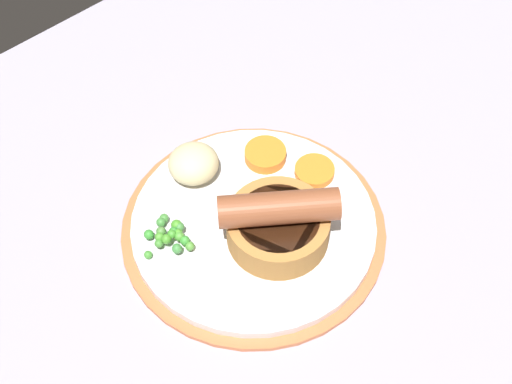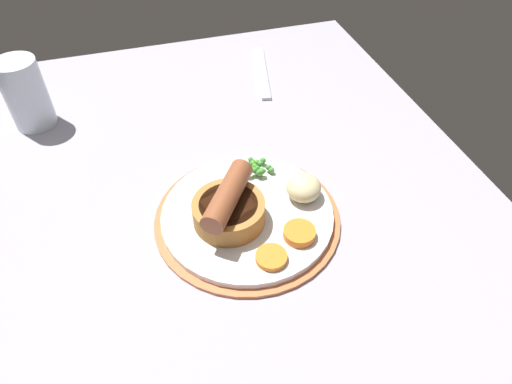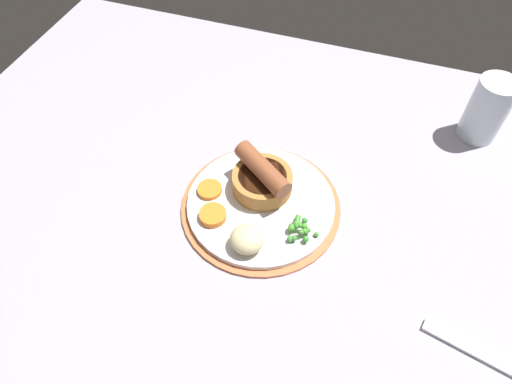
% 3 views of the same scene
% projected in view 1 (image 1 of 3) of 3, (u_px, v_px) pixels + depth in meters
% --- Properties ---
extents(dining_table, '(1.10, 0.80, 0.03)m').
position_uv_depth(dining_table, '(317.00, 252.00, 0.79)').
color(dining_table, '#9E99AD').
rests_on(dining_table, ground).
extents(dinner_plate, '(0.24, 0.24, 0.01)m').
position_uv_depth(dinner_plate, '(254.00, 228.00, 0.78)').
color(dinner_plate, '#CC6B3D').
rests_on(dinner_plate, dining_table).
extents(sausage_pudding, '(0.10, 0.09, 0.06)m').
position_uv_depth(sausage_pudding, '(278.00, 222.00, 0.74)').
color(sausage_pudding, '#AD7538').
rests_on(sausage_pudding, dinner_plate).
extents(pea_pile, '(0.04, 0.05, 0.02)m').
position_uv_depth(pea_pile, '(170.00, 235.00, 0.75)').
color(pea_pile, '#41833B').
rests_on(pea_pile, dinner_plate).
extents(potato_chunk_0, '(0.06, 0.06, 0.03)m').
position_uv_depth(potato_chunk_0, '(193.00, 163.00, 0.79)').
color(potato_chunk_0, beige).
rests_on(potato_chunk_0, dinner_plate).
extents(carrot_slice_0, '(0.05, 0.05, 0.01)m').
position_uv_depth(carrot_slice_0, '(315.00, 171.00, 0.80)').
color(carrot_slice_0, orange).
rests_on(carrot_slice_0, dinner_plate).
extents(carrot_slice_1, '(0.06, 0.06, 0.01)m').
position_uv_depth(carrot_slice_1, '(265.00, 155.00, 0.81)').
color(carrot_slice_1, orange).
rests_on(carrot_slice_1, dinner_plate).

